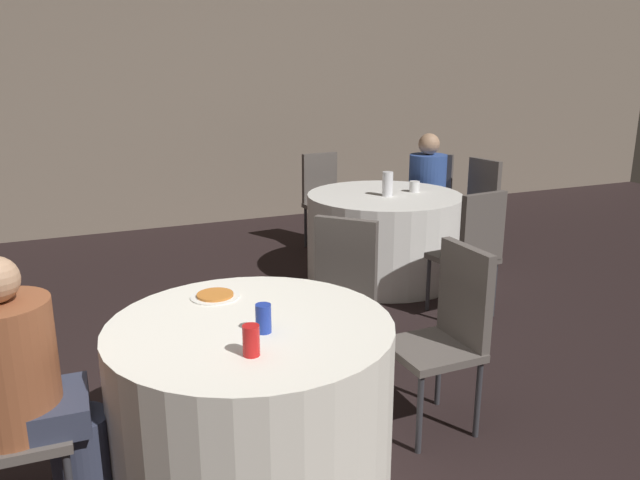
# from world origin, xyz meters

# --- Properties ---
(ground_plane) EXTENTS (16.00, 16.00, 0.00)m
(ground_plane) POSITION_xyz_m (0.00, 0.00, 0.00)
(ground_plane) COLOR black
(wall_back) EXTENTS (16.00, 0.06, 2.80)m
(wall_back) POSITION_xyz_m (0.00, 4.61, 1.40)
(wall_back) COLOR gray
(wall_back) RESTS_ON ground_plane
(table_near) EXTENTS (1.24, 1.24, 0.74)m
(table_near) POSITION_xyz_m (0.23, -0.14, 0.37)
(table_near) COLOR white
(table_near) RESTS_ON ground_plane
(table_far) EXTENTS (1.33, 1.33, 0.74)m
(table_far) POSITION_xyz_m (2.10, 2.07, 0.37)
(table_far) COLOR white
(table_far) RESTS_ON ground_plane
(chair_near_northeast) EXTENTS (0.57, 0.57, 0.95)m
(chair_near_northeast) POSITION_xyz_m (0.98, 0.57, 0.56)
(chair_near_northeast) COLOR #59514C
(chair_near_northeast) RESTS_ON ground_plane
(chair_near_east) EXTENTS (0.41, 0.40, 0.95)m
(chair_near_east) POSITION_xyz_m (1.26, -0.13, 0.56)
(chair_near_east) COLOR #59514C
(chair_near_east) RESTS_ON ground_plane
(chair_far_east) EXTENTS (0.45, 0.45, 0.95)m
(chair_far_east) POSITION_xyz_m (3.18, 2.21, 0.56)
(chair_far_east) COLOR #59514C
(chair_far_east) RESTS_ON ground_plane
(chair_far_south) EXTENTS (0.45, 0.45, 0.95)m
(chair_far_south) POSITION_xyz_m (2.24, 0.99, 0.56)
(chair_far_south) COLOR #59514C
(chair_far_south) RESTS_ON ground_plane
(chair_far_north) EXTENTS (0.44, 0.44, 0.95)m
(chair_far_north) POSITION_xyz_m (2.00, 3.14, 0.56)
(chair_far_north) COLOR #59514C
(chair_far_north) RESTS_ON ground_plane
(chair_far_northeast) EXTENTS (0.56, 0.56, 0.95)m
(chair_far_northeast) POSITION_xyz_m (2.98, 2.70, 0.56)
(chair_far_northeast) COLOR #59514C
(chair_far_northeast) RESTS_ON ground_plane
(person_blue_shirt) EXTENTS (0.50, 0.48, 1.17)m
(person_blue_shirt) POSITION_xyz_m (2.85, 2.61, 0.60)
(person_blue_shirt) COLOR black
(person_blue_shirt) RESTS_ON ground_plane
(person_floral_shirt) EXTENTS (0.52, 0.36, 1.15)m
(person_floral_shirt) POSITION_xyz_m (-0.65, -0.11, 0.59)
(person_floral_shirt) COLOR #33384C
(person_floral_shirt) RESTS_ON ground_plane
(pizza_plate_near) EXTENTS (0.24, 0.24, 0.02)m
(pizza_plate_near) POSITION_xyz_m (0.17, 0.23, 0.75)
(pizza_plate_near) COLOR white
(pizza_plate_near) RESTS_ON table_near
(soda_can_blue) EXTENTS (0.07, 0.07, 0.12)m
(soda_can_blue) POSITION_xyz_m (0.25, -0.24, 0.80)
(soda_can_blue) COLOR #1E38A5
(soda_can_blue) RESTS_ON table_near
(soda_can_red) EXTENTS (0.07, 0.07, 0.12)m
(soda_can_red) POSITION_xyz_m (0.14, -0.43, 0.80)
(soda_can_red) COLOR red
(soda_can_red) RESTS_ON table_near
(bottle_far) EXTENTS (0.09, 0.09, 0.21)m
(bottle_far) POSITION_xyz_m (2.09, 2.00, 0.84)
(bottle_far) COLOR white
(bottle_far) RESTS_ON table_far
(cup_far) EXTENTS (0.09, 0.09, 0.09)m
(cup_far) POSITION_xyz_m (2.39, 2.06, 0.79)
(cup_far) COLOR white
(cup_far) RESTS_ON table_far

